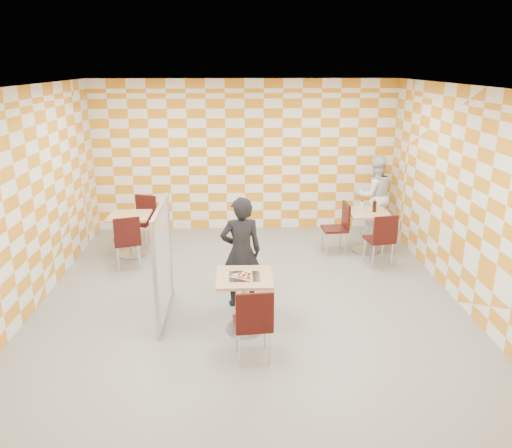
{
  "coord_description": "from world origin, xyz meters",
  "views": [
    {
      "loc": [
        -0.15,
        -6.38,
        3.29
      ],
      "look_at": [
        0.1,
        0.2,
        1.15
      ],
      "focal_mm": 35.0,
      "sensor_mm": 36.0,
      "label": 1
    }
  ],
  "objects_px": {
    "chair_main_front": "(254,320)",
    "sport_bottle": "(362,206)",
    "chair_empty_far": "(144,216)",
    "man_dark": "(241,252)",
    "empty_table": "(130,228)",
    "main_table": "(245,294)",
    "soda_bottle": "(374,206)",
    "partition": "(163,261)",
    "second_table": "(368,225)",
    "chair_second_side": "(340,224)",
    "man_white": "(374,195)",
    "chair_second_front": "(382,236)",
    "chair_empty_near": "(127,238)"
  },
  "relations": [
    {
      "from": "chair_main_front",
      "to": "sport_bottle",
      "type": "bearing_deg",
      "value": 59.94
    },
    {
      "from": "chair_empty_far",
      "to": "man_dark",
      "type": "distance_m",
      "value": 3.13
    },
    {
      "from": "empty_table",
      "to": "sport_bottle",
      "type": "height_order",
      "value": "sport_bottle"
    },
    {
      "from": "main_table",
      "to": "soda_bottle",
      "type": "bearing_deg",
      "value": 49.09
    },
    {
      "from": "empty_table",
      "to": "partition",
      "type": "height_order",
      "value": "partition"
    },
    {
      "from": "second_table",
      "to": "sport_bottle",
      "type": "distance_m",
      "value": 0.36
    },
    {
      "from": "sport_bottle",
      "to": "main_table",
      "type": "bearing_deg",
      "value": -127.37
    },
    {
      "from": "empty_table",
      "to": "chair_empty_far",
      "type": "relative_size",
      "value": 0.81
    },
    {
      "from": "chair_second_side",
      "to": "man_white",
      "type": "height_order",
      "value": "man_white"
    },
    {
      "from": "man_dark",
      "to": "man_white",
      "type": "xyz_separation_m",
      "value": [
        2.66,
        2.99,
        -0.0
      ]
    },
    {
      "from": "empty_table",
      "to": "man_white",
      "type": "distance_m",
      "value": 4.72
    },
    {
      "from": "partition",
      "to": "man_dark",
      "type": "distance_m",
      "value": 1.07
    },
    {
      "from": "main_table",
      "to": "partition",
      "type": "xyz_separation_m",
      "value": [
        -1.07,
        0.44,
        0.28
      ]
    },
    {
      "from": "soda_bottle",
      "to": "man_dark",
      "type": "bearing_deg",
      "value": -140.19
    },
    {
      "from": "chair_main_front",
      "to": "chair_empty_far",
      "type": "bearing_deg",
      "value": 115.49
    },
    {
      "from": "chair_second_front",
      "to": "man_white",
      "type": "bearing_deg",
      "value": 79.61
    },
    {
      "from": "main_table",
      "to": "chair_empty_far",
      "type": "relative_size",
      "value": 0.81
    },
    {
      "from": "empty_table",
      "to": "man_white",
      "type": "xyz_separation_m",
      "value": [
        4.61,
        1.02,
        0.28
      ]
    },
    {
      "from": "chair_second_side",
      "to": "partition",
      "type": "relative_size",
      "value": 0.6
    },
    {
      "from": "man_white",
      "to": "chair_empty_near",
      "type": "bearing_deg",
      "value": 12.0
    },
    {
      "from": "chair_empty_far",
      "to": "empty_table",
      "type": "bearing_deg",
      "value": -103.98
    },
    {
      "from": "partition",
      "to": "man_dark",
      "type": "bearing_deg",
      "value": 15.71
    },
    {
      "from": "partition",
      "to": "man_dark",
      "type": "xyz_separation_m",
      "value": [
        1.03,
        0.29,
        -0.0
      ]
    },
    {
      "from": "sport_bottle",
      "to": "soda_bottle",
      "type": "height_order",
      "value": "soda_bottle"
    },
    {
      "from": "chair_empty_far",
      "to": "second_table",
      "type": "bearing_deg",
      "value": -7.82
    },
    {
      "from": "chair_second_side",
      "to": "main_table",
      "type": "bearing_deg",
      "value": -122.98
    },
    {
      "from": "man_dark",
      "to": "chair_second_front",
      "type": "bearing_deg",
      "value": -160.41
    },
    {
      "from": "main_table",
      "to": "empty_table",
      "type": "relative_size",
      "value": 1.0
    },
    {
      "from": "main_table",
      "to": "chair_second_front",
      "type": "relative_size",
      "value": 0.81
    },
    {
      "from": "sport_bottle",
      "to": "chair_second_side",
      "type": "bearing_deg",
      "value": -161.97
    },
    {
      "from": "chair_second_side",
      "to": "sport_bottle",
      "type": "height_order",
      "value": "sport_bottle"
    },
    {
      "from": "main_table",
      "to": "chair_empty_far",
      "type": "xyz_separation_m",
      "value": [
        -1.83,
        3.28,
        0.04
      ]
    },
    {
      "from": "second_table",
      "to": "sport_bottle",
      "type": "relative_size",
      "value": 3.75
    },
    {
      "from": "chair_main_front",
      "to": "sport_bottle",
      "type": "relative_size",
      "value": 4.62
    },
    {
      "from": "chair_empty_near",
      "to": "empty_table",
      "type": "bearing_deg",
      "value": 97.61
    },
    {
      "from": "empty_table",
      "to": "sport_bottle",
      "type": "relative_size",
      "value": 3.75
    },
    {
      "from": "chair_second_side",
      "to": "chair_main_front",
      "type": "bearing_deg",
      "value": -115.72
    },
    {
      "from": "sport_bottle",
      "to": "chair_empty_near",
      "type": "bearing_deg",
      "value": -169.35
    },
    {
      "from": "chair_empty_near",
      "to": "chair_empty_far",
      "type": "bearing_deg",
      "value": 87.23
    },
    {
      "from": "chair_second_side",
      "to": "sport_bottle",
      "type": "xyz_separation_m",
      "value": [
        0.41,
        0.13,
        0.29
      ]
    },
    {
      "from": "chair_main_front",
      "to": "chair_second_side",
      "type": "xyz_separation_m",
      "value": [
        1.65,
        3.43,
        0.0
      ]
    },
    {
      "from": "main_table",
      "to": "chair_second_side",
      "type": "relative_size",
      "value": 0.81
    },
    {
      "from": "sport_bottle",
      "to": "soda_bottle",
      "type": "bearing_deg",
      "value": -26.7
    },
    {
      "from": "chair_main_front",
      "to": "chair_empty_near",
      "type": "xyz_separation_m",
      "value": [
        -1.98,
        2.81,
        0.0
      ]
    },
    {
      "from": "main_table",
      "to": "empty_table",
      "type": "bearing_deg",
      "value": 126.22
    },
    {
      "from": "second_table",
      "to": "chair_second_side",
      "type": "relative_size",
      "value": 0.81
    },
    {
      "from": "second_table",
      "to": "chair_empty_far",
      "type": "bearing_deg",
      "value": 172.18
    },
    {
      "from": "second_table",
      "to": "chair_empty_near",
      "type": "height_order",
      "value": "chair_empty_near"
    },
    {
      "from": "second_table",
      "to": "man_dark",
      "type": "relative_size",
      "value": 0.48
    },
    {
      "from": "chair_main_front",
      "to": "partition",
      "type": "bearing_deg",
      "value": 134.32
    }
  ]
}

